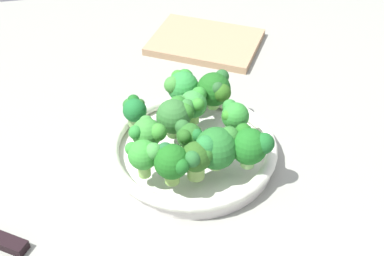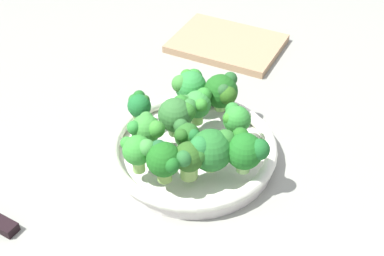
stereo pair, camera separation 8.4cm
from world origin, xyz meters
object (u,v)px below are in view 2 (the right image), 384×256
object	(u,v)px
broccoli_floret_11	(211,149)
broccoli_floret_4	(236,120)
broccoli_floret_1	(138,150)
broccoli_floret_5	(197,104)
broccoli_floret_0	(146,129)
broccoli_floret_12	(190,158)
broccoli_floret_2	(179,112)
broccoli_floret_9	(139,105)
broccoli_floret_8	(164,160)
cutting_board	(227,44)
broccoli_floret_6	(190,85)
broccoli_floret_7	(246,150)
broccoli_floret_3	(187,136)
broccoli_floret_10	(222,91)
bowl	(192,150)

from	to	relation	value
broccoli_floret_11	broccoli_floret_4	bearing A→B (deg)	-123.09
broccoli_floret_1	broccoli_floret_5	world-z (taller)	broccoli_floret_1
broccoli_floret_0	broccoli_floret_12	bearing A→B (deg)	131.82
broccoli_floret_2	broccoli_floret_9	world-z (taller)	broccoli_floret_2
broccoli_floret_8	cutting_board	xyz separation A→B (cm)	(-14.51, -44.91, -7.04)
broccoli_floret_1	broccoli_floret_4	bearing A→B (deg)	-156.08
broccoli_floret_6	broccoli_floret_0	bearing A→B (deg)	57.51
broccoli_floret_0	broccoli_floret_2	bearing A→B (deg)	-143.39
broccoli_floret_0	broccoli_floret_12	size ratio (longest dim) A/B	0.96
broccoli_floret_2	broccoli_floret_12	bearing A→B (deg)	96.49
cutting_board	broccoli_floret_7	bearing A→B (deg)	87.33
broccoli_floret_4	broccoli_floret_7	world-z (taller)	broccoli_floret_7
broccoli_floret_7	cutting_board	distance (cm)	44.01
broccoli_floret_3	broccoli_floret_9	size ratio (longest dim) A/B	1.14
broccoli_floret_10	broccoli_floret_3	bearing A→B (deg)	59.17
broccoli_floret_1	broccoli_floret_7	xyz separation A→B (cm)	(-16.39, 0.70, -0.13)
broccoli_floret_11	broccoli_floret_7	bearing A→B (deg)	173.46
broccoli_floret_11	broccoli_floret_12	world-z (taller)	broccoli_floret_11
broccoli_floret_3	broccoli_floret_7	xyz separation A→B (cm)	(-8.77, 4.30, 0.42)
broccoli_floret_4	broccoli_floret_5	distance (cm)	7.52
bowl	broccoli_floret_6	world-z (taller)	broccoli_floret_6
broccoli_floret_0	broccoli_floret_4	xyz separation A→B (cm)	(-14.57, -1.57, -0.02)
broccoli_floret_6	cutting_board	bearing A→B (deg)	-110.84
broccoli_floret_4	broccoli_floret_3	bearing A→B (deg)	22.62
broccoli_floret_0	broccoli_floret_8	size ratio (longest dim) A/B	0.90
broccoli_floret_9	broccoli_floret_12	world-z (taller)	broccoli_floret_12
broccoli_floret_6	broccoli_floret_7	world-z (taller)	broccoli_floret_7
bowl	broccoli_floret_2	distance (cm)	6.86
bowl	broccoli_floret_8	bearing A→B (deg)	61.36
broccoli_floret_6	broccoli_floret_8	bearing A→B (deg)	76.06
broccoli_floret_9	cutting_board	xyz separation A→B (cm)	(-18.65, -29.78, -5.92)
bowl	broccoli_floret_10	size ratio (longest dim) A/B	4.14
broccoli_floret_3	broccoli_floret_7	distance (cm)	9.78
broccoli_floret_0	broccoli_floret_9	world-z (taller)	broccoli_floret_0
broccoli_floret_1	broccoli_floret_2	xyz separation A→B (cm)	(-6.47, -9.35, -0.23)
broccoli_floret_10	broccoli_floret_7	bearing A→B (deg)	97.79
broccoli_floret_8	broccoli_floret_9	size ratio (longest dim) A/B	1.34
bowl	broccoli_floret_12	size ratio (longest dim) A/B	4.45
broccoli_floret_9	broccoli_floret_10	xyz separation A→B (cm)	(-14.51, -1.82, 1.06)
broccoli_floret_7	broccoli_floret_8	size ratio (longest dim) A/B	0.99
bowl	broccoli_floret_0	world-z (taller)	broccoli_floret_0
bowl	broccoli_floret_0	size ratio (longest dim) A/B	4.65
bowl	broccoli_floret_7	bearing A→B (deg)	138.36
broccoli_floret_2	cutting_board	xyz separation A→B (cm)	(-11.94, -33.36, -6.88)
broccoli_floret_10	broccoli_floret_6	bearing A→B (deg)	-24.55
bowl	broccoli_floret_5	bearing A→B (deg)	-102.65
broccoli_floret_8	broccoli_floret_10	distance (cm)	19.89
broccoli_floret_3	broccoli_floret_4	distance (cm)	8.81
broccoli_floret_5	broccoli_floret_12	size ratio (longest dim) A/B	0.99
broccoli_floret_6	broccoli_floret_12	world-z (taller)	same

